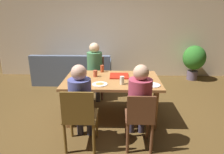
# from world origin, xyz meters

# --- Properties ---
(ground_plane) EXTENTS (20.00, 20.00, 0.00)m
(ground_plane) POSITION_xyz_m (0.00, 0.00, 0.00)
(ground_plane) COLOR brown
(back_wall) EXTENTS (7.07, 0.12, 2.85)m
(back_wall) POSITION_xyz_m (0.00, 2.63, 1.42)
(back_wall) COLOR beige
(back_wall) RESTS_ON ground
(dining_table) EXTENTS (1.69, 1.05, 0.74)m
(dining_table) POSITION_xyz_m (0.00, 0.00, 0.65)
(dining_table) COLOR #A66F3C
(dining_table) RESTS_ON ground
(chair_0) EXTENTS (0.45, 0.45, 0.92)m
(chair_0) POSITION_xyz_m (-0.41, -0.97, 0.52)
(chair_0) COLOR brown
(chair_0) RESTS_ON ground
(person_0) EXTENTS (0.31, 0.47, 1.22)m
(person_0) POSITION_xyz_m (-0.41, -0.83, 0.72)
(person_0) COLOR #2F2D40
(person_0) RESTS_ON ground
(chair_1) EXTENTS (0.39, 0.43, 0.86)m
(chair_1) POSITION_xyz_m (0.41, -0.93, 0.47)
(chair_1) COLOR brown
(chair_1) RESTS_ON ground
(person_1) EXTENTS (0.32, 0.55, 1.22)m
(person_1) POSITION_xyz_m (0.41, -0.79, 0.72)
(person_1) COLOR #40394C
(person_1) RESTS_ON ground
(chair_2) EXTENTS (0.40, 0.46, 0.90)m
(chair_2) POSITION_xyz_m (-0.41, 1.01, 0.49)
(chair_2) COLOR brown
(chair_2) RESTS_ON ground
(person_2) EXTENTS (0.33, 0.49, 1.25)m
(person_2) POSITION_xyz_m (-0.41, 0.87, 0.74)
(person_2) COLOR #323238
(person_2) RESTS_ON ground
(pizza_box_0) EXTENTS (0.34, 0.34, 0.02)m
(pizza_box_0) POSITION_xyz_m (0.13, 0.15, 0.75)
(pizza_box_0) COLOR #AF2011
(pizza_box_0) RESTS_ON dining_table
(plate_0) EXTENTS (0.26, 0.26, 0.01)m
(plate_0) POSITION_xyz_m (0.67, -0.31, 0.74)
(plate_0) COLOR white
(plate_0) RESTS_ON dining_table
(plate_1) EXTENTS (0.25, 0.25, 0.03)m
(plate_1) POSITION_xyz_m (-0.19, -0.30, 0.75)
(plate_1) COLOR white
(plate_1) RESTS_ON dining_table
(drinking_glass_0) EXTENTS (0.07, 0.07, 0.13)m
(drinking_glass_0) POSITION_xyz_m (0.18, -0.27, 0.81)
(drinking_glass_0) COLOR silver
(drinking_glass_0) RESTS_ON dining_table
(drinking_glass_1) EXTENTS (0.07, 0.07, 0.14)m
(drinking_glass_1) POSITION_xyz_m (-0.21, 0.43, 0.81)
(drinking_glass_1) COLOR #B34526
(drinking_glass_1) RESTS_ON dining_table
(drinking_glass_2) EXTENTS (0.07, 0.07, 0.13)m
(drinking_glass_2) POSITION_xyz_m (-0.46, -0.32, 0.80)
(drinking_glass_2) COLOR silver
(drinking_glass_2) RESTS_ON dining_table
(drinking_glass_3) EXTENTS (0.08, 0.08, 0.12)m
(drinking_glass_3) POSITION_xyz_m (-0.31, 0.13, 0.80)
(drinking_glass_3) COLOR #B84F34
(drinking_glass_3) RESTS_ON dining_table
(couch) EXTENTS (2.07, 0.84, 0.82)m
(couch) POSITION_xyz_m (-1.13, 1.89, 0.29)
(couch) COLOR slate
(couch) RESTS_ON ground
(potted_plant) EXTENTS (0.62, 0.62, 0.99)m
(potted_plant) POSITION_xyz_m (2.26, 2.23, 0.61)
(potted_plant) COLOR #5C4E61
(potted_plant) RESTS_ON ground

